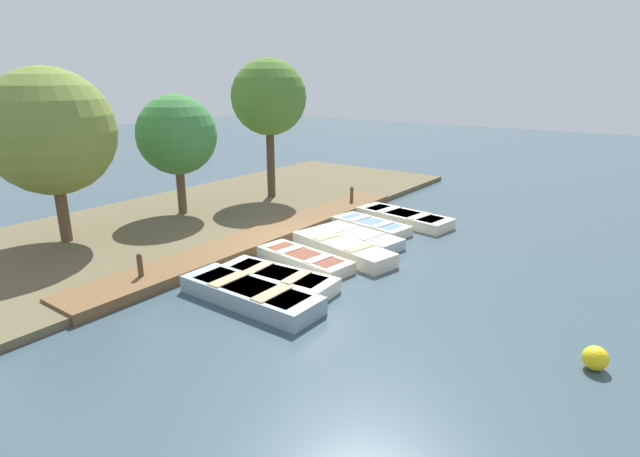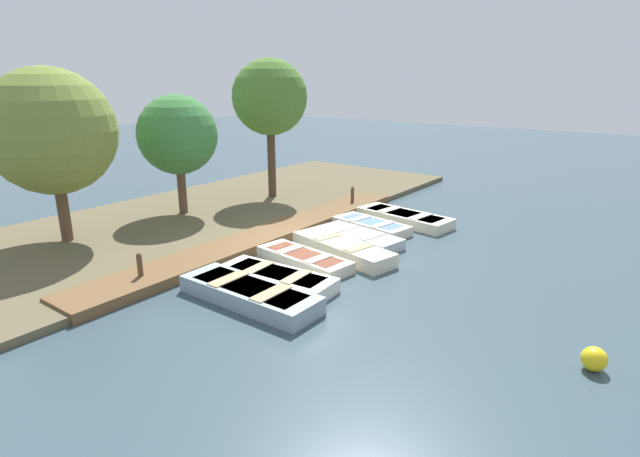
# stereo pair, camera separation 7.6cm
# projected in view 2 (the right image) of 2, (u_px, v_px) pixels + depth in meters

# --- Properties ---
(ground_plane) EXTENTS (80.00, 80.00, 0.00)m
(ground_plane) POSITION_uv_depth(u_px,v_px,m) (306.00, 250.00, 14.56)
(ground_plane) COLOR #384C56
(shore_bank) EXTENTS (8.00, 24.00, 0.19)m
(shore_bank) POSITION_uv_depth(u_px,v_px,m) (194.00, 219.00, 17.40)
(shore_bank) COLOR brown
(shore_bank) RESTS_ON ground_plane
(dock_walkway) EXTENTS (1.35, 12.96, 0.26)m
(dock_walkway) POSITION_uv_depth(u_px,v_px,m) (266.00, 236.00, 15.43)
(dock_walkway) COLOR brown
(dock_walkway) RESTS_ON ground_plane
(rowboat_0) EXTENTS (3.47, 1.13, 0.42)m
(rowboat_0) POSITION_uv_depth(u_px,v_px,m) (249.00, 294.00, 11.17)
(rowboat_0) COLOR #8C9EA8
(rowboat_0) RESTS_ON ground_plane
(rowboat_1) EXTENTS (3.06, 1.21, 0.37)m
(rowboat_1) POSITION_uv_depth(u_px,v_px,m) (277.00, 278.00, 12.08)
(rowboat_1) COLOR silver
(rowboat_1) RESTS_ON ground_plane
(rowboat_2) EXTENTS (2.92, 1.31, 0.33)m
(rowboat_2) POSITION_uv_depth(u_px,v_px,m) (304.00, 259.00, 13.41)
(rowboat_2) COLOR beige
(rowboat_2) RESTS_ON ground_plane
(rowboat_3) EXTENTS (3.49, 1.68, 0.42)m
(rowboat_3) POSITION_uv_depth(u_px,v_px,m) (342.00, 249.00, 14.09)
(rowboat_3) COLOR beige
(rowboat_3) RESTS_ON ground_plane
(rowboat_4) EXTENTS (2.92, 1.52, 0.35)m
(rowboat_4) POSITION_uv_depth(u_px,v_px,m) (359.00, 237.00, 15.19)
(rowboat_4) COLOR #B2BCC1
(rowboat_4) RESTS_ON ground_plane
(rowboat_5) EXTENTS (2.75, 1.46, 0.34)m
(rowboat_5) POSITION_uv_depth(u_px,v_px,m) (371.00, 226.00, 16.37)
(rowboat_5) COLOR beige
(rowboat_5) RESTS_ON ground_plane
(rowboat_6) EXTENTS (3.50, 1.62, 0.38)m
(rowboat_6) POSITION_uv_depth(u_px,v_px,m) (404.00, 218.00, 17.25)
(rowboat_6) COLOR beige
(rowboat_6) RESTS_ON ground_plane
(mooring_post_near) EXTENTS (0.13, 0.13, 0.85)m
(mooring_post_near) POSITION_uv_depth(u_px,v_px,m) (140.00, 269.00, 11.98)
(mooring_post_near) COLOR brown
(mooring_post_near) RESTS_ON ground_plane
(mooring_post_far) EXTENTS (0.13, 0.13, 0.85)m
(mooring_post_far) POSITION_uv_depth(u_px,v_px,m) (352.00, 197.00, 19.09)
(mooring_post_far) COLOR brown
(mooring_post_far) RESTS_ON ground_plane
(buoy) EXTENTS (0.43, 0.43, 0.43)m
(buoy) POSITION_uv_depth(u_px,v_px,m) (594.00, 359.00, 8.57)
(buoy) COLOR yellow
(buoy) RESTS_ON ground_plane
(park_tree_far_left) EXTENTS (3.54, 3.54, 5.16)m
(park_tree_far_left) POSITION_uv_depth(u_px,v_px,m) (51.00, 132.00, 13.93)
(park_tree_far_left) COLOR brown
(park_tree_far_left) RESTS_ON ground_plane
(park_tree_left) EXTENTS (2.72, 2.72, 4.31)m
(park_tree_left) POSITION_uv_depth(u_px,v_px,m) (178.00, 135.00, 17.08)
(park_tree_left) COLOR brown
(park_tree_left) RESTS_ON ground_plane
(park_tree_center) EXTENTS (2.91, 2.91, 5.56)m
(park_tree_center) POSITION_uv_depth(u_px,v_px,m) (270.00, 98.00, 19.21)
(park_tree_center) COLOR #4C3828
(park_tree_center) RESTS_ON ground_plane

